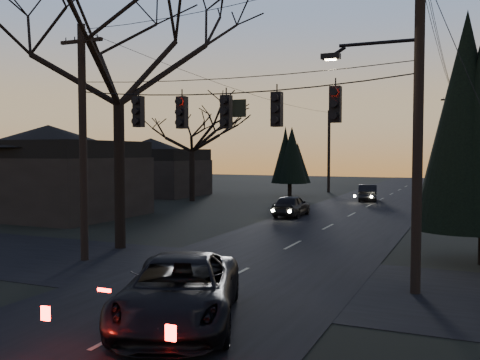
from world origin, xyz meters
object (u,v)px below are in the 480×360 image
at_px(sedan_oncoming_a, 291,206).
at_px(sedan_oncoming_b, 368,193).
at_px(utility_pole_far_r, 451,204).
at_px(utility_pole_far_l, 328,192).
at_px(bare_tree_left, 118,46).
at_px(suv_near, 180,291).
at_px(utility_pole_left, 85,260).
at_px(utility_pole_right, 415,294).

xyz_separation_m(sedan_oncoming_a, sedan_oncoming_b, (2.40, 12.46, -0.00)).
height_order(utility_pole_far_r, utility_pole_far_l, utility_pole_far_r).
distance_m(utility_pole_far_r, bare_tree_left, 29.21).
distance_m(bare_tree_left, suv_near, 12.71).
xyz_separation_m(utility_pole_left, utility_pole_far_l, (0.00, 36.00, 0.00)).
relative_size(utility_pole_right, suv_near, 1.84).
relative_size(bare_tree_left, sedan_oncoming_a, 3.02).
bearing_deg(utility_pole_left, sedan_oncoming_a, 79.84).
bearing_deg(suv_near, utility_pole_far_l, 78.34).
height_order(utility_pole_left, sedan_oncoming_a, utility_pole_left).
distance_m(utility_pole_right, utility_pole_left, 11.50).
bearing_deg(sedan_oncoming_b, utility_pole_left, 69.84).
distance_m(utility_pole_right, utility_pole_far_r, 28.00).
xyz_separation_m(utility_pole_right, bare_tree_left, (-11.80, 2.56, 8.20)).
xyz_separation_m(utility_pole_far_r, utility_pole_far_l, (-11.50, 8.00, 0.00)).
height_order(utility_pole_left, utility_pole_far_l, utility_pole_left).
bearing_deg(bare_tree_left, sedan_oncoming_b, 77.83).
xyz_separation_m(bare_tree_left, sedan_oncoming_a, (3.10, 13.06, -7.53)).
bearing_deg(utility_pole_right, utility_pole_far_r, 90.00).
bearing_deg(bare_tree_left, sedan_oncoming_a, 76.64).
distance_m(utility_pole_far_r, suv_near, 33.25).
bearing_deg(suv_near, bare_tree_left, 112.47).
height_order(suv_near, sedan_oncoming_a, suv_near).
height_order(utility_pole_far_l, sedan_oncoming_a, utility_pole_far_l).
xyz_separation_m(utility_pole_far_l, suv_near, (6.80, -40.90, 0.76)).
height_order(bare_tree_left, sedan_oncoming_b, bare_tree_left).
bearing_deg(utility_pole_far_l, sedan_oncoming_a, -82.17).
height_order(utility_pole_left, sedan_oncoming_b, utility_pole_left).
bearing_deg(utility_pole_right, sedan_oncoming_a, 119.11).
xyz_separation_m(utility_pole_left, utility_pole_far_r, (11.50, 28.00, 0.00)).
height_order(utility_pole_right, utility_pole_far_r, utility_pole_right).
bearing_deg(sedan_oncoming_a, utility_pole_far_r, -126.47).
bearing_deg(utility_pole_left, suv_near, -35.80).
distance_m(utility_pole_far_r, sedan_oncoming_a, 15.14).
xyz_separation_m(utility_pole_left, bare_tree_left, (-0.30, 2.56, 8.20)).
relative_size(utility_pole_left, utility_pole_far_l, 1.06).
bearing_deg(suv_near, sedan_oncoming_a, 79.93).
relative_size(utility_pole_left, sedan_oncoming_a, 2.19).
distance_m(utility_pole_far_l, sedan_oncoming_b, 9.49).
bearing_deg(sedan_oncoming_b, suv_near, 83.10).
height_order(bare_tree_left, sedan_oncoming_a, bare_tree_left).
height_order(utility_pole_far_r, suv_near, utility_pole_far_r).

